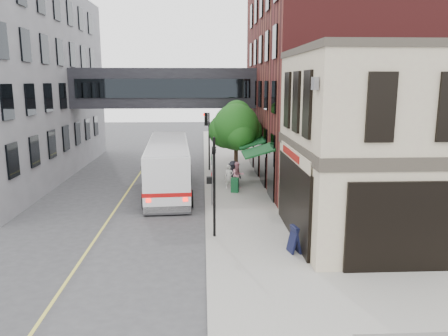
{
  "coord_description": "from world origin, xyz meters",
  "views": [
    {
      "loc": [
        -0.08,
        -16.74,
        7.03
      ],
      "look_at": [
        0.89,
        3.1,
        3.07
      ],
      "focal_mm": 35.0,
      "sensor_mm": 36.0,
      "label": 1
    }
  ],
  "objects": [
    {
      "name": "brick_building",
      "position": [
        9.98,
        15.0,
        6.99
      ],
      "size": [
        13.76,
        18.0,
        14.0
      ],
      "color": "#541A1A",
      "rests_on": "ground"
    },
    {
      "name": "pedestrian_c",
      "position": [
        1.89,
        11.48,
        1.01
      ],
      "size": [
        1.26,
        0.98,
        1.72
      ],
      "primitive_type": "imported",
      "rotation": [
        0.0,
        0.0,
        -0.34
      ],
      "color": "black",
      "rests_on": "sidewalk_main"
    },
    {
      "name": "pedestrian_a",
      "position": [
        1.59,
        10.91,
        0.92
      ],
      "size": [
        0.61,
        0.44,
        1.55
      ],
      "primitive_type": "imported",
      "rotation": [
        0.0,
        0.0,
        0.12
      ],
      "color": "white",
      "rests_on": "sidewalk_main"
    },
    {
      "name": "lane_marking",
      "position": [
        -5.0,
        10.0,
        0.01
      ],
      "size": [
        0.12,
        40.0,
        0.01
      ],
      "primitive_type": "cube",
      "color": "#D8CC4C",
      "rests_on": "ground"
    },
    {
      "name": "corner_building",
      "position": [
        8.97,
        2.0,
        4.21
      ],
      "size": [
        10.19,
        8.12,
        8.45
      ],
      "color": "beige",
      "rests_on": "ground"
    },
    {
      "name": "skyway_bridge",
      "position": [
        -3.0,
        18.0,
        6.5
      ],
      "size": [
        14.0,
        3.18,
        3.0
      ],
      "color": "black",
      "rests_on": "ground"
    },
    {
      "name": "pedestrian_b",
      "position": [
        2.16,
        10.84,
        1.03
      ],
      "size": [
        1.02,
        0.9,
        1.75
      ],
      "primitive_type": "imported",
      "rotation": [
        0.0,
        0.0,
        0.33
      ],
      "color": "pink",
      "rests_on": "sidewalk_main"
    },
    {
      "name": "sidewalk_main",
      "position": [
        2.0,
        14.0,
        0.07
      ],
      "size": [
        4.0,
        60.0,
        0.15
      ],
      "primitive_type": "cube",
      "color": "gray",
      "rests_on": "ground"
    },
    {
      "name": "traffic_signal_far",
      "position": [
        0.26,
        17.0,
        3.34
      ],
      "size": [
        0.53,
        0.28,
        4.5
      ],
      "color": "black",
      "rests_on": "sidewalk_main"
    },
    {
      "name": "street_sign_pole",
      "position": [
        0.39,
        7.0,
        1.93
      ],
      "size": [
        0.08,
        0.75,
        3.0
      ],
      "color": "gray",
      "rests_on": "sidewalk_main"
    },
    {
      "name": "sandwich_board",
      "position": [
        3.6,
        -0.04,
        0.71
      ],
      "size": [
        0.52,
        0.69,
        1.12
      ],
      "primitive_type": "cube",
      "rotation": [
        0.0,
        0.0,
        0.2
      ],
      "color": "black",
      "rests_on": "sidewalk_main"
    },
    {
      "name": "ground",
      "position": [
        0.0,
        0.0,
        0.0
      ],
      "size": [
        120.0,
        120.0,
        0.0
      ],
      "primitive_type": "plane",
      "color": "#38383A",
      "rests_on": "ground"
    },
    {
      "name": "bus",
      "position": [
        -2.35,
        11.29,
        1.76
      ],
      "size": [
        3.39,
        11.8,
        3.14
      ],
      "color": "white",
      "rests_on": "ground"
    },
    {
      "name": "street_tree",
      "position": [
        2.19,
        13.22,
        3.91
      ],
      "size": [
        3.8,
        3.2,
        5.6
      ],
      "color": "#382619",
      "rests_on": "sidewalk_main"
    },
    {
      "name": "traffic_signal_near",
      "position": [
        0.37,
        2.0,
        2.98
      ],
      "size": [
        0.44,
        0.22,
        4.6
      ],
      "color": "black",
      "rests_on": "sidewalk_main"
    },
    {
      "name": "newspaper_box",
      "position": [
        1.9,
        9.9,
        0.61
      ],
      "size": [
        0.55,
        0.51,
        0.92
      ],
      "primitive_type": "cube",
      "rotation": [
        0.0,
        0.0,
        -0.25
      ],
      "color": "#13562C",
      "rests_on": "sidewalk_main"
    }
  ]
}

